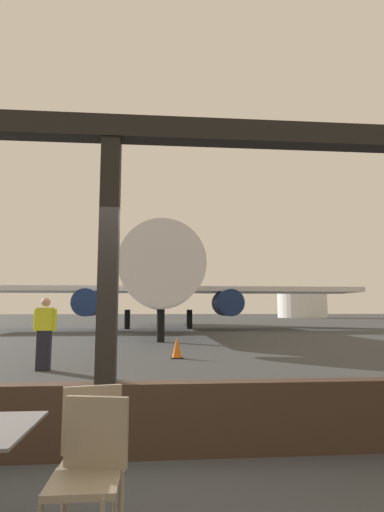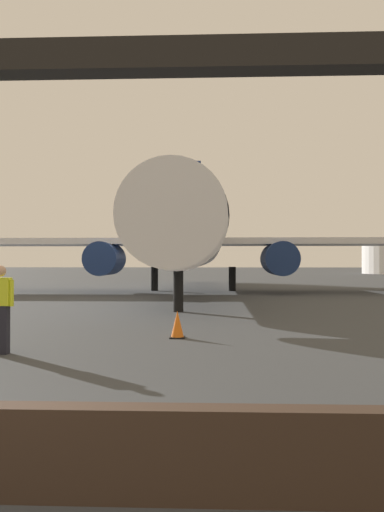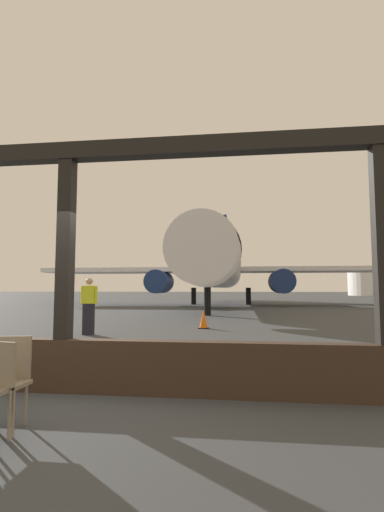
# 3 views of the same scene
# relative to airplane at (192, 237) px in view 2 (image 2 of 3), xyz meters

# --- Properties ---
(ground_plane) EXTENTS (220.00, 220.00, 0.00)m
(ground_plane) POSITION_rel_airplane_xyz_m (-0.73, 13.08, -3.25)
(ground_plane) COLOR #383A3D
(airplane) EXTENTS (30.35, 31.82, 10.06)m
(airplane) POSITION_rel_airplane_xyz_m (0.00, 0.00, 0.00)
(airplane) COLOR silver
(airplane) RESTS_ON ground
(ground_crew_worker) EXTENTS (0.56, 0.22, 1.74)m
(ground_crew_worker) POSITION_rel_airplane_xyz_m (-2.91, -20.77, -2.35)
(ground_crew_worker) COLOR black
(ground_crew_worker) RESTS_ON ground
(traffic_cone) EXTENTS (0.36, 0.36, 0.65)m
(traffic_cone) POSITION_rel_airplane_xyz_m (0.42, -18.49, -2.94)
(traffic_cone) COLOR orange
(traffic_cone) RESTS_ON ground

